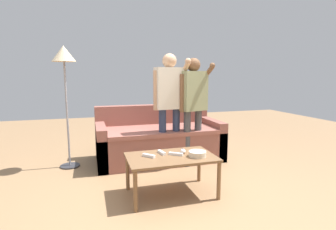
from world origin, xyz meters
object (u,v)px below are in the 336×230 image
(player_right, at_px, (193,99))
(game_remote_wand_far, at_px, (162,152))
(game_remote_wand_spare, at_px, (149,156))
(coffee_table, at_px, (171,161))
(game_remote_wand_near, at_px, (176,154))
(snack_bowl, at_px, (197,154))
(couch, at_px, (158,140))
(floor_lamp, at_px, (64,63))
(game_remote_nunchuk, at_px, (183,151))
(player_center, at_px, (170,97))

(player_right, distance_m, game_remote_wand_far, 1.15)
(player_right, distance_m, game_remote_wand_spare, 1.30)
(coffee_table, relative_size, game_remote_wand_near, 6.40)
(snack_bowl, relative_size, game_remote_wand_spare, 1.39)
(coffee_table, relative_size, snack_bowl, 5.03)
(couch, bearing_deg, game_remote_wand_far, -102.96)
(couch, distance_m, floor_lamp, 1.80)
(player_right, bearing_deg, snack_bowl, -109.19)
(coffee_table, distance_m, player_right, 1.21)
(snack_bowl, relative_size, player_right, 0.12)
(couch, height_order, coffee_table, couch)
(couch, bearing_deg, snack_bowl, -86.90)
(snack_bowl, height_order, game_remote_wand_near, snack_bowl)
(coffee_table, relative_size, floor_lamp, 0.56)
(game_remote_nunchuk, bearing_deg, snack_bowl, -57.59)
(snack_bowl, relative_size, game_remote_wand_far, 1.21)
(game_remote_wand_far, relative_size, game_remote_wand_spare, 1.15)
(couch, relative_size, floor_lamp, 1.11)
(game_remote_wand_far, bearing_deg, snack_bowl, -31.37)
(coffee_table, height_order, game_remote_wand_spare, game_remote_wand_spare)
(coffee_table, xyz_separation_m, floor_lamp, (-1.16, 1.31, 1.10))
(game_remote_nunchuk, xyz_separation_m, game_remote_wand_far, (-0.24, 0.04, -0.01))
(couch, xyz_separation_m, coffee_table, (-0.19, -1.31, 0.09))
(coffee_table, height_order, snack_bowl, snack_bowl)
(game_remote_nunchuk, bearing_deg, floor_lamp, 136.78)
(game_remote_wand_near, height_order, game_remote_wand_far, same)
(floor_lamp, height_order, game_remote_wand_spare, floor_lamp)
(coffee_table, relative_size, game_remote_wand_spare, 7.01)
(game_remote_wand_near, bearing_deg, player_center, 77.22)
(game_remote_wand_far, bearing_deg, floor_lamp, 132.00)
(couch, bearing_deg, game_remote_nunchuk, -91.45)
(player_right, bearing_deg, game_remote_wand_spare, -135.92)
(floor_lamp, relative_size, player_right, 1.10)
(couch, height_order, game_remote_wand_spare, couch)
(player_right, bearing_deg, player_center, 170.33)
(coffee_table, bearing_deg, couch, 81.58)
(snack_bowl, distance_m, game_remote_wand_near, 0.24)
(snack_bowl, height_order, game_remote_wand_far, snack_bowl)
(floor_lamp, distance_m, game_remote_wand_spare, 1.87)
(game_remote_wand_near, bearing_deg, snack_bowl, -27.76)
(couch, height_order, snack_bowl, couch)
(snack_bowl, xyz_separation_m, game_remote_nunchuk, (-0.11, 0.17, -0.01))
(player_right, height_order, game_remote_wand_far, player_right)
(couch, xyz_separation_m, player_right, (0.41, -0.44, 0.69))
(snack_bowl, height_order, floor_lamp, floor_lamp)
(game_remote_nunchuk, bearing_deg, game_remote_wand_near, -151.78)
(game_remote_wand_near, distance_m, game_remote_wand_spare, 0.31)
(floor_lamp, xyz_separation_m, game_remote_wand_far, (1.08, -1.19, -1.03))
(snack_bowl, bearing_deg, player_center, 90.39)
(floor_lamp, bearing_deg, snack_bowl, -44.64)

